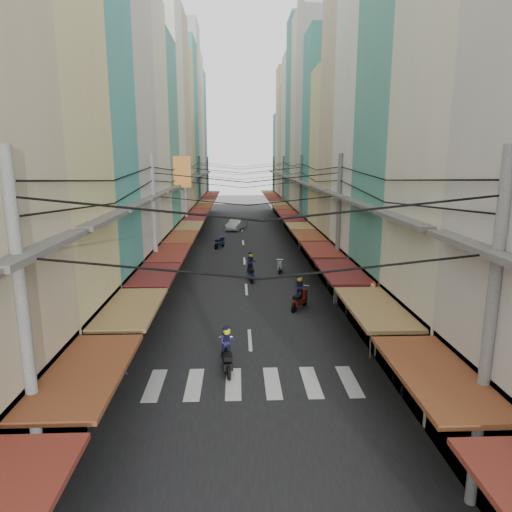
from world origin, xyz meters
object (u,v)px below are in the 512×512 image
object	(u,v)px
white_car	(236,230)
traffic_sign	(372,302)
bicycle	(387,336)
market_umbrella	(415,338)

from	to	relation	value
white_car	traffic_sign	world-z (taller)	traffic_sign
bicycle	market_umbrella	size ratio (longest dim) A/B	0.81
white_car	bicycle	xyz separation A→B (m)	(6.93, -31.96, 0.00)
bicycle	market_umbrella	distance (m)	5.23
bicycle	traffic_sign	xyz separation A→B (m)	(-1.49, -2.33, 2.40)
market_umbrella	traffic_sign	xyz separation A→B (m)	(-0.77, 2.50, 0.52)
white_car	traffic_sign	size ratio (longest dim) A/B	1.41
white_car	traffic_sign	distance (m)	34.80
bicycle	market_umbrella	world-z (taller)	market_umbrella
traffic_sign	white_car	bearing A→B (deg)	99.02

